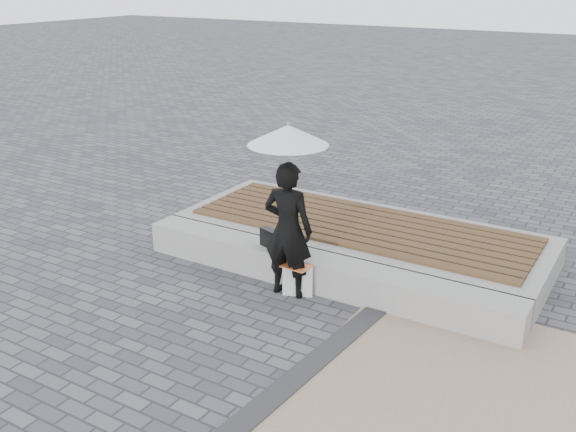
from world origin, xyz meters
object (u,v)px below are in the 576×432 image
at_px(woman, 288,230).
at_px(parasol, 288,135).
at_px(seating_ledge, 319,272).
at_px(handbag, 272,239).
at_px(canvas_tote, 298,279).

height_order(woman, parasol, parasol).
bearing_deg(seating_ledge, parasol, -124.20).
xyz_separation_m(woman, handbag, (-0.42, 0.30, -0.31)).
xyz_separation_m(seating_ledge, canvas_tote, (-0.12, -0.30, -0.01)).
bearing_deg(handbag, canvas_tote, -6.83).
height_order(seating_ledge, parasol, parasol).
height_order(parasol, handbag, parasol).
relative_size(woman, handbag, 4.94).
distance_m(seating_ledge, handbag, 0.73).
bearing_deg(woman, seating_ledge, -130.19).
xyz_separation_m(seating_ledge, woman, (-0.23, -0.34, 0.63)).
height_order(woman, handbag, woman).
bearing_deg(woman, canvas_tote, -163.56).
height_order(seating_ledge, canvas_tote, seating_ledge).
distance_m(woman, handbag, 0.60).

